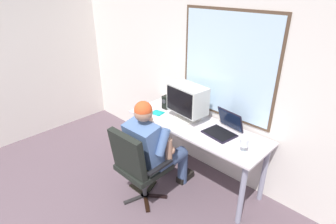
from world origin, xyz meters
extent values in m
cube|color=silver|center=(0.00, 2.60, 1.27)|extent=(4.92, 0.06, 2.54)
cube|color=#4C3828|center=(0.26, 2.57, 1.42)|extent=(1.19, 0.01, 1.21)
cube|color=silver|center=(0.26, 2.56, 1.42)|extent=(1.13, 0.02, 1.15)
cylinder|color=gray|center=(-0.68, 2.01, 0.36)|extent=(0.06, 0.06, 0.73)
cylinder|color=gray|center=(0.91, 2.01, 0.36)|extent=(0.06, 0.06, 0.73)
cylinder|color=gray|center=(-0.68, 2.47, 0.36)|extent=(0.06, 0.06, 0.73)
cylinder|color=gray|center=(0.91, 2.47, 0.36)|extent=(0.06, 0.06, 0.73)
cube|color=silver|center=(0.11, 2.24, 0.74)|extent=(1.73, 0.60, 0.03)
cube|color=black|center=(-0.20, 1.57, 0.01)|extent=(0.26, 0.05, 0.02)
cube|color=black|center=(-0.10, 1.45, 0.01)|extent=(0.11, 0.26, 0.02)
cube|color=black|center=(0.04, 1.51, 0.01)|extent=(0.24, 0.18, 0.02)
cube|color=black|center=(0.04, 1.66, 0.01)|extent=(0.23, 0.19, 0.02)
cube|color=black|center=(-0.11, 1.70, 0.01)|extent=(0.13, 0.26, 0.02)
cylinder|color=black|center=(-0.06, 1.58, 0.01)|extent=(0.10, 0.10, 0.02)
cylinder|color=#3F3F44|center=(-0.06, 1.58, 0.21)|extent=(0.05, 0.05, 0.38)
cube|color=black|center=(-0.06, 1.58, 0.42)|extent=(0.47, 0.47, 0.06)
cube|color=black|center=(-0.06, 1.37, 0.69)|extent=(0.45, 0.14, 0.48)
cube|color=black|center=(0.19, 1.59, 0.55)|extent=(0.06, 0.33, 0.02)
cube|color=black|center=(-0.32, 1.57, 0.55)|extent=(0.06, 0.33, 0.02)
cylinder|color=#384A6E|center=(0.09, 1.84, 0.45)|extent=(0.16, 0.46, 0.15)
cylinder|color=#384A6E|center=(0.08, 2.07, 0.22)|extent=(0.12, 0.12, 0.45)
cube|color=black|center=(0.08, 2.13, 0.04)|extent=(0.11, 0.24, 0.08)
cylinder|color=#384A6E|center=(-0.23, 1.83, 0.45)|extent=(0.16, 0.46, 0.15)
cylinder|color=#384A6E|center=(-0.24, 2.06, 0.22)|extent=(0.12, 0.12, 0.45)
cube|color=black|center=(-0.24, 2.12, 0.04)|extent=(0.11, 0.24, 0.08)
cube|color=#486494|center=(-0.06, 1.61, 0.70)|extent=(0.39, 0.32, 0.53)
sphere|color=#9E735C|center=(-0.06, 1.61, 1.07)|extent=(0.19, 0.19, 0.19)
sphere|color=#C74822|center=(-0.06, 1.61, 1.10)|extent=(0.19, 0.19, 0.19)
cylinder|color=#486494|center=(0.15, 1.67, 0.80)|extent=(0.10, 0.19, 0.29)
cylinder|color=#9E735C|center=(0.15, 1.75, 0.66)|extent=(0.08, 0.08, 0.26)
sphere|color=#9E735C|center=(0.15, 1.79, 0.63)|extent=(0.09, 0.09, 0.09)
cylinder|color=#486494|center=(-0.29, 1.65, 0.80)|extent=(0.10, 0.22, 0.29)
cylinder|color=#9E735C|center=(-0.29, 1.79, 0.75)|extent=(0.08, 0.21, 0.26)
sphere|color=#9E735C|center=(-0.29, 1.88, 0.82)|extent=(0.09, 0.09, 0.09)
cube|color=beige|center=(-0.07, 2.30, 0.76)|extent=(0.30, 0.25, 0.02)
cylinder|color=beige|center=(-0.07, 2.30, 0.81)|extent=(0.04, 0.04, 0.08)
cube|color=silver|center=(-0.07, 2.30, 1.01)|extent=(0.49, 0.31, 0.33)
cube|color=black|center=(-0.08, 2.16, 1.01)|extent=(0.42, 0.05, 0.29)
cube|color=black|center=(0.43, 2.26, 0.76)|extent=(0.36, 0.30, 0.02)
cube|color=black|center=(0.43, 2.26, 0.77)|extent=(0.32, 0.26, 0.00)
cube|color=black|center=(0.46, 2.42, 0.88)|extent=(0.33, 0.14, 0.23)
cube|color=#0F1933|center=(0.46, 2.41, 0.88)|extent=(0.31, 0.12, 0.21)
cylinder|color=silver|center=(0.80, 2.14, 0.76)|extent=(0.07, 0.07, 0.00)
cylinder|color=silver|center=(0.80, 2.14, 0.79)|extent=(0.01, 0.01, 0.07)
cylinder|color=silver|center=(0.80, 2.14, 0.86)|extent=(0.08, 0.08, 0.08)
cylinder|color=maroon|center=(0.80, 2.14, 0.84)|extent=(0.07, 0.07, 0.03)
cube|color=black|center=(-0.46, 2.33, 0.84)|extent=(0.09, 0.09, 0.17)
cylinder|color=#333338|center=(-0.46, 2.29, 0.87)|extent=(0.06, 0.01, 0.06)
cube|color=#0D9B94|center=(-0.43, 2.15, 0.76)|extent=(0.16, 0.15, 0.01)
camera|label=1|loc=(1.82, 0.03, 2.27)|focal=28.94mm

